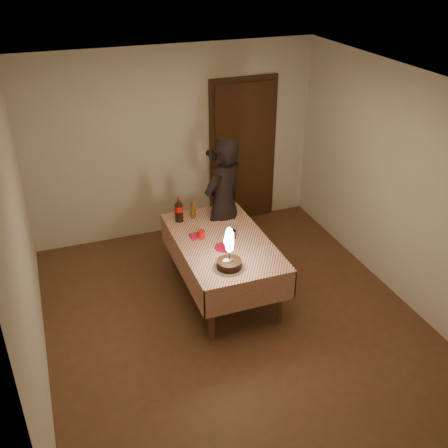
{
  "coord_description": "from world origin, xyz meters",
  "views": [
    {
      "loc": [
        -1.7,
        -4.31,
        3.74
      ],
      "look_at": [
        0.07,
        0.48,
        0.95
      ],
      "focal_mm": 42.0,
      "sensor_mm": 36.0,
      "label": 1
    }
  ],
  "objects_px": {
    "dining_table": "(223,247)",
    "photographer": "(223,204)",
    "red_plate": "(224,247)",
    "amber_bottle_left": "(193,209)",
    "amber_bottle_right": "(223,205)",
    "cola_bottle": "(179,210)",
    "clear_cup": "(233,234)",
    "red_cup": "(201,235)",
    "birthday_cake": "(229,258)"
  },
  "relations": [
    {
      "from": "birthday_cake",
      "to": "amber_bottle_left",
      "type": "xyz_separation_m",
      "value": [
        -0.02,
        1.2,
        -0.0
      ]
    },
    {
      "from": "amber_bottle_left",
      "to": "red_cup",
      "type": "bearing_deg",
      "value": -96.79
    },
    {
      "from": "dining_table",
      "to": "clear_cup",
      "type": "distance_m",
      "value": 0.2
    },
    {
      "from": "red_cup",
      "to": "cola_bottle",
      "type": "height_order",
      "value": "cola_bottle"
    },
    {
      "from": "dining_table",
      "to": "red_cup",
      "type": "height_order",
      "value": "red_cup"
    },
    {
      "from": "cola_bottle",
      "to": "amber_bottle_right",
      "type": "relative_size",
      "value": 1.25
    },
    {
      "from": "birthday_cake",
      "to": "photographer",
      "type": "xyz_separation_m",
      "value": [
        0.36,
        1.15,
        0.03
      ]
    },
    {
      "from": "red_plate",
      "to": "red_cup",
      "type": "distance_m",
      "value": 0.34
    },
    {
      "from": "red_plate",
      "to": "cola_bottle",
      "type": "height_order",
      "value": "cola_bottle"
    },
    {
      "from": "red_plate",
      "to": "cola_bottle",
      "type": "distance_m",
      "value": 0.85
    },
    {
      "from": "clear_cup",
      "to": "amber_bottle_left",
      "type": "xyz_separation_m",
      "value": [
        -0.29,
        0.63,
        0.07
      ]
    },
    {
      "from": "clear_cup",
      "to": "cola_bottle",
      "type": "xyz_separation_m",
      "value": [
        -0.47,
        0.61,
        0.11
      ]
    },
    {
      "from": "dining_table",
      "to": "clear_cup",
      "type": "xyz_separation_m",
      "value": [
        0.14,
        0.02,
        0.14
      ]
    },
    {
      "from": "amber_bottle_left",
      "to": "photographer",
      "type": "bearing_deg",
      "value": -8.8
    },
    {
      "from": "red_plate",
      "to": "amber_bottle_left",
      "type": "distance_m",
      "value": 0.82
    },
    {
      "from": "clear_cup",
      "to": "amber_bottle_right",
      "type": "relative_size",
      "value": 0.35
    },
    {
      "from": "birthday_cake",
      "to": "red_cup",
      "type": "xyz_separation_m",
      "value": [
        -0.08,
        0.68,
        -0.07
      ]
    },
    {
      "from": "dining_table",
      "to": "amber_bottle_left",
      "type": "relative_size",
      "value": 6.75
    },
    {
      "from": "dining_table",
      "to": "red_plate",
      "type": "height_order",
      "value": "red_plate"
    },
    {
      "from": "dining_table",
      "to": "birthday_cake",
      "type": "distance_m",
      "value": 0.61
    },
    {
      "from": "cola_bottle",
      "to": "amber_bottle_right",
      "type": "distance_m",
      "value": 0.57
    },
    {
      "from": "clear_cup",
      "to": "amber_bottle_right",
      "type": "height_order",
      "value": "amber_bottle_right"
    },
    {
      "from": "amber_bottle_right",
      "to": "amber_bottle_left",
      "type": "bearing_deg",
      "value": 176.46
    },
    {
      "from": "amber_bottle_left",
      "to": "photographer",
      "type": "xyz_separation_m",
      "value": [
        0.38,
        -0.06,
        0.03
      ]
    },
    {
      "from": "red_cup",
      "to": "cola_bottle",
      "type": "xyz_separation_m",
      "value": [
        -0.12,
        0.5,
        0.1
      ]
    },
    {
      "from": "dining_table",
      "to": "red_cup",
      "type": "relative_size",
      "value": 17.2
    },
    {
      "from": "clear_cup",
      "to": "red_cup",
      "type": "bearing_deg",
      "value": 162.53
    },
    {
      "from": "red_plate",
      "to": "amber_bottle_right",
      "type": "bearing_deg",
      "value": 70.98
    },
    {
      "from": "birthday_cake",
      "to": "cola_bottle",
      "type": "relative_size",
      "value": 1.51
    },
    {
      "from": "dining_table",
      "to": "amber_bottle_right",
      "type": "bearing_deg",
      "value": 69.56
    },
    {
      "from": "red_cup",
      "to": "amber_bottle_right",
      "type": "xyz_separation_m",
      "value": [
        0.44,
        0.5,
        0.07
      ]
    },
    {
      "from": "cola_bottle",
      "to": "amber_bottle_left",
      "type": "xyz_separation_m",
      "value": [
        0.18,
        0.03,
        -0.03
      ]
    },
    {
      "from": "red_cup",
      "to": "amber_bottle_left",
      "type": "xyz_separation_m",
      "value": [
        0.06,
        0.52,
        0.07
      ]
    },
    {
      "from": "red_cup",
      "to": "birthday_cake",
      "type": "bearing_deg",
      "value": -83.08
    },
    {
      "from": "dining_table",
      "to": "cola_bottle",
      "type": "distance_m",
      "value": 0.75
    },
    {
      "from": "dining_table",
      "to": "photographer",
      "type": "bearing_deg",
      "value": 68.9
    },
    {
      "from": "dining_table",
      "to": "red_cup",
      "type": "bearing_deg",
      "value": 149.29
    },
    {
      "from": "dining_table",
      "to": "amber_bottle_left",
      "type": "distance_m",
      "value": 0.7
    },
    {
      "from": "clear_cup",
      "to": "red_plate",
      "type": "bearing_deg",
      "value": -135.35
    },
    {
      "from": "dining_table",
      "to": "amber_bottle_right",
      "type": "xyz_separation_m",
      "value": [
        0.23,
        0.62,
        0.21
      ]
    },
    {
      "from": "birthday_cake",
      "to": "amber_bottle_right",
      "type": "xyz_separation_m",
      "value": [
        0.36,
        1.18,
        -0.0
      ]
    },
    {
      "from": "clear_cup",
      "to": "amber_bottle_left",
      "type": "distance_m",
      "value": 0.7
    },
    {
      "from": "red_cup",
      "to": "cola_bottle",
      "type": "distance_m",
      "value": 0.52
    },
    {
      "from": "amber_bottle_right",
      "to": "photographer",
      "type": "xyz_separation_m",
      "value": [
        -0.01,
        -0.03,
        0.03
      ]
    },
    {
      "from": "photographer",
      "to": "amber_bottle_right",
      "type": "bearing_deg",
      "value": 81.53
    },
    {
      "from": "amber_bottle_right",
      "to": "photographer",
      "type": "relative_size",
      "value": 0.15
    },
    {
      "from": "cola_bottle",
      "to": "amber_bottle_left",
      "type": "height_order",
      "value": "cola_bottle"
    },
    {
      "from": "dining_table",
      "to": "amber_bottle_right",
      "type": "distance_m",
      "value": 0.7
    },
    {
      "from": "clear_cup",
      "to": "amber_bottle_right",
      "type": "distance_m",
      "value": 0.62
    },
    {
      "from": "birthday_cake",
      "to": "amber_bottle_left",
      "type": "relative_size",
      "value": 1.88
    }
  ]
}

